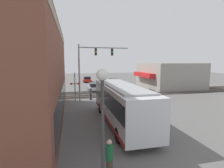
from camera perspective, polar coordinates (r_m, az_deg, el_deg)
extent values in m
plane|color=#605E5B|center=(21.01, 5.82, -6.71)|extent=(120.00, 120.00, 0.00)
cube|color=gray|center=(15.27, -17.29, 16.30)|extent=(17.71, 0.36, 0.50)
cube|color=black|center=(15.42, -16.11, -5.58)|extent=(14.71, 0.12, 2.20)
cube|color=gray|center=(36.74, 18.01, 2.74)|extent=(10.92, 9.65, 4.82)
cube|color=red|center=(34.25, 10.30, 3.00)|extent=(7.65, 1.20, 0.80)
cube|color=silver|center=(14.49, 2.80, -5.86)|extent=(10.73, 2.55, 2.68)
cube|color=black|center=(14.40, 2.81, -4.30)|extent=(10.52, 2.59, 1.12)
cube|color=#B21E1E|center=(14.79, 2.77, -10.28)|extent=(10.52, 2.58, 0.24)
cube|color=#A5A8AA|center=(14.23, 2.83, -0.37)|extent=(9.12, 2.17, 0.12)
cylinder|color=black|center=(17.76, -0.08, -7.60)|extent=(1.00, 2.57, 1.00)
cylinder|color=black|center=(11.65, 7.81, -15.78)|extent=(1.00, 2.57, 1.00)
cylinder|color=gray|center=(22.85, -10.65, 3.58)|extent=(0.20, 0.20, 7.29)
cylinder|color=gray|center=(23.26, -2.64, 11.75)|extent=(0.16, 6.50, 0.16)
cube|color=black|center=(23.05, -5.33, 10.40)|extent=(0.30, 0.27, 0.90)
sphere|color=yellow|center=(22.88, -5.27, 10.43)|extent=(0.20, 0.20, 0.20)
cube|color=black|center=(23.45, 0.01, 10.38)|extent=(0.30, 0.27, 0.90)
sphere|color=green|center=(23.29, 0.11, 10.40)|extent=(0.20, 0.20, 0.20)
cylinder|color=gray|center=(22.73, -11.99, -1.15)|extent=(0.14, 0.14, 3.60)
cube|color=white|center=(22.58, -12.08, 2.12)|extent=(1.41, 0.06, 1.41)
cube|color=white|center=(22.58, -12.08, 2.12)|extent=(1.41, 0.06, 1.41)
cylinder|color=#38383A|center=(22.67, -12.02, 0.10)|extent=(0.08, 0.90, 0.08)
sphere|color=red|center=(22.63, -10.88, 0.12)|extent=(0.28, 0.28, 0.28)
sphere|color=red|center=(22.61, -13.16, 0.06)|extent=(0.28, 0.28, 0.28)
cylinder|color=#38383A|center=(6.86, -3.03, -17.36)|extent=(0.12, 0.12, 4.37)
sphere|color=white|center=(6.26, -3.17, 3.10)|extent=(0.44, 0.44, 0.44)
cube|color=#332D28|center=(26.62, 1.59, -3.68)|extent=(2.60, 60.00, 0.03)
cube|color=#6B6056|center=(25.93, 2.00, -3.84)|extent=(0.07, 60.00, 0.15)
cube|color=#6B6056|center=(27.29, 1.21, -3.28)|extent=(0.07, 60.00, 0.15)
cube|color=#332D28|center=(29.67, 0.00, -2.55)|extent=(2.60, 60.00, 0.03)
cube|color=#6B6056|center=(28.97, 0.33, -2.67)|extent=(0.07, 60.00, 0.15)
cube|color=#6B6056|center=(30.35, -0.31, -2.21)|extent=(0.07, 60.00, 0.15)
cube|color=#B7B7BC|center=(31.10, -5.90, -1.22)|extent=(4.53, 1.80, 0.50)
cube|color=black|center=(30.80, -5.86, -0.26)|extent=(2.49, 1.62, 0.62)
cylinder|color=black|center=(32.50, -6.21, -1.19)|extent=(0.64, 1.82, 0.64)
cylinder|color=black|center=(29.75, -5.54, -1.96)|extent=(0.64, 1.82, 0.64)
cube|color=black|center=(39.37, 0.50, 0.61)|extent=(4.78, 1.80, 0.54)
cube|color=black|center=(39.08, 0.58, 1.44)|extent=(2.63, 1.62, 0.65)
cylinder|color=black|center=(40.83, 0.00, 0.56)|extent=(0.64, 1.82, 0.64)
cylinder|color=black|center=(37.97, 1.03, 0.06)|extent=(0.64, 1.82, 0.64)
cube|color=#B21E19|center=(44.78, -8.20, 1.34)|extent=(4.67, 1.80, 0.54)
cube|color=black|center=(44.49, -8.18, 2.08)|extent=(2.57, 1.62, 0.65)
cylinder|color=black|center=(46.24, -8.35, 1.26)|extent=(0.64, 1.82, 0.64)
cylinder|color=black|center=(43.37, -8.02, 0.88)|extent=(0.64, 1.82, 0.64)
cylinder|color=#2D3351|center=(23.50, -6.96, -4.22)|extent=(0.28, 0.28, 0.82)
cylinder|color=#4C4C51|center=(23.36, -6.99, -2.42)|extent=(0.34, 0.34, 0.68)
sphere|color=tan|center=(23.29, -7.01, -1.33)|extent=(0.22, 0.22, 0.22)
cylinder|color=#195933|center=(8.07, -0.86, -21.39)|extent=(0.34, 0.34, 0.69)
sphere|color=tan|center=(7.86, -0.87, -18.47)|extent=(0.22, 0.22, 0.22)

